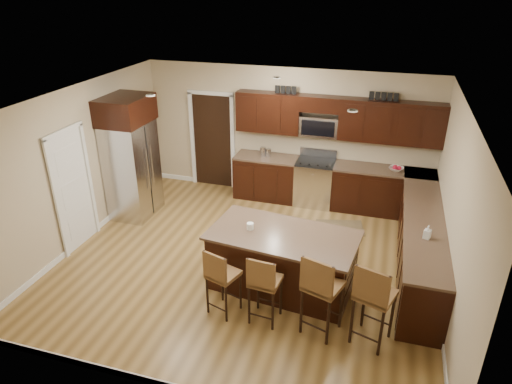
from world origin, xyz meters
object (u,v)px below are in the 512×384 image
(island, at_px, (282,262))
(stool_mid, at_px, (264,282))
(range, at_px, (315,182))
(stool_extra, at_px, (373,296))
(stool_right, at_px, (321,287))
(stool_left, at_px, (220,275))
(refrigerator, at_px, (131,157))

(island, relative_size, stool_mid, 2.14)
(range, relative_size, stool_extra, 0.92)
(stool_mid, relative_size, stool_right, 0.88)
(stool_left, relative_size, stool_mid, 0.97)
(refrigerator, bearing_deg, stool_extra, -26.57)
(stool_left, distance_m, refrigerator, 3.59)
(stool_right, distance_m, stool_extra, 0.65)
(range, distance_m, stool_left, 3.84)
(island, distance_m, refrigerator, 3.73)
(range, xyz_separation_m, stool_right, (0.73, -3.79, 0.28))
(island, relative_size, stool_right, 1.88)
(range, bearing_deg, refrigerator, -156.26)
(range, relative_size, stool_right, 0.92)
(range, height_order, stool_mid, range)
(stool_mid, bearing_deg, stool_extra, 4.49)
(stool_right, xyz_separation_m, stool_extra, (0.65, 0.00, 0.00))
(island, xyz_separation_m, stool_mid, (-0.05, -0.84, 0.23))
(stool_left, relative_size, stool_extra, 0.85)
(stool_extra, bearing_deg, stool_left, -162.08)
(island, xyz_separation_m, stool_right, (0.70, -0.85, 0.32))
(stool_mid, relative_size, refrigerator, 0.45)
(island, height_order, stool_left, stool_left)
(island, height_order, stool_right, stool_right)
(stool_left, xyz_separation_m, stool_right, (1.36, -0.01, 0.11))
(island, bearing_deg, stool_mid, -87.21)
(stool_left, distance_m, stool_right, 1.36)
(refrigerator, height_order, stool_extra, refrigerator)
(island, bearing_deg, stool_extra, -25.85)
(range, relative_size, stool_mid, 1.05)
(island, relative_size, refrigerator, 0.96)
(range, bearing_deg, stool_left, -99.44)
(stool_extra, bearing_deg, stool_right, -161.80)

